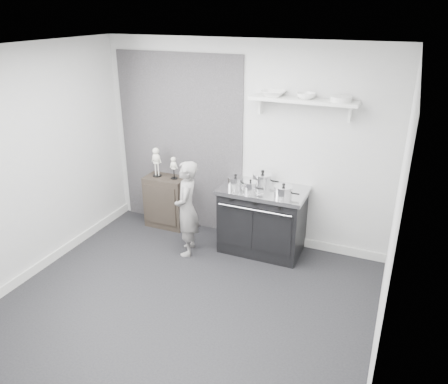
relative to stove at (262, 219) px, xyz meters
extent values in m
plane|color=black|center=(-0.41, -1.48, -0.45)|extent=(4.00, 4.00, 0.00)
cube|color=silver|center=(-0.41, 0.32, 0.90)|extent=(4.00, 0.02, 2.70)
cube|color=silver|center=(-0.41, -3.28, 0.90)|extent=(4.00, 0.02, 2.70)
cube|color=silver|center=(-2.41, -1.48, 0.90)|extent=(0.02, 3.60, 2.70)
cube|color=silver|center=(1.59, -1.48, 0.90)|extent=(0.02, 3.60, 2.70)
cube|color=silver|center=(-0.41, -1.48, 2.25)|extent=(4.00, 3.60, 0.02)
cube|color=black|center=(-1.36, 0.31, 0.80)|extent=(1.90, 0.02, 2.50)
cube|color=silver|center=(0.59, 0.30, -0.39)|extent=(2.00, 0.03, 0.12)
cube|color=silver|center=(-2.39, -1.48, -0.39)|extent=(0.03, 3.60, 0.12)
cube|color=silver|center=(0.39, 0.19, 1.57)|extent=(1.30, 0.26, 0.04)
cube|color=silver|center=(-0.16, 0.26, 1.45)|extent=(0.03, 0.12, 0.20)
cube|color=silver|center=(0.94, 0.26, 1.45)|extent=(0.03, 0.12, 0.20)
cube|color=black|center=(0.00, 0.00, -0.03)|extent=(1.05, 0.63, 0.84)
cube|color=silver|center=(0.00, 0.00, 0.42)|extent=(1.12, 0.67, 0.05)
cube|color=black|center=(-0.25, -0.31, -0.01)|extent=(0.44, 0.02, 0.55)
cube|color=black|center=(0.25, -0.31, -0.01)|extent=(0.44, 0.02, 0.55)
cylinder|color=silver|center=(0.00, -0.34, 0.29)|extent=(0.95, 0.02, 0.02)
cylinder|color=black|center=(-0.32, -0.33, 0.37)|extent=(0.04, 0.03, 0.04)
cylinder|color=black|center=(0.00, -0.33, 0.37)|extent=(0.04, 0.03, 0.04)
cylinder|color=black|center=(0.32, -0.33, 0.37)|extent=(0.04, 0.03, 0.04)
cube|color=black|center=(-1.53, 0.13, -0.07)|extent=(0.59, 0.35, 0.77)
imported|color=gray|center=(-0.88, -0.45, 0.19)|extent=(0.45, 0.54, 1.28)
cylinder|color=silver|center=(-0.36, -0.08, 0.50)|extent=(0.21, 0.21, 0.12)
cylinder|color=silver|center=(-0.36, -0.08, 0.57)|extent=(0.21, 0.21, 0.02)
sphere|color=black|center=(-0.36, -0.08, 0.60)|extent=(0.04, 0.04, 0.04)
cylinder|color=black|center=(-0.22, -0.08, 0.50)|extent=(0.10, 0.02, 0.02)
cylinder|color=silver|center=(-0.06, 0.13, 0.51)|extent=(0.26, 0.26, 0.14)
cylinder|color=silver|center=(-0.06, 0.13, 0.59)|extent=(0.27, 0.27, 0.02)
sphere|color=black|center=(-0.06, 0.13, 0.62)|extent=(0.05, 0.05, 0.05)
cylinder|color=black|center=(0.11, 0.13, 0.51)|extent=(0.10, 0.02, 0.02)
cylinder|color=silver|center=(0.30, -0.15, 0.50)|extent=(0.22, 0.22, 0.12)
cylinder|color=silver|center=(0.30, -0.15, 0.57)|extent=(0.23, 0.23, 0.02)
sphere|color=black|center=(0.30, -0.15, 0.60)|extent=(0.04, 0.04, 0.04)
cylinder|color=black|center=(0.45, -0.15, 0.50)|extent=(0.10, 0.02, 0.02)
cylinder|color=silver|center=(-0.12, -0.16, 0.50)|extent=(0.17, 0.17, 0.12)
cylinder|color=silver|center=(-0.12, -0.16, 0.57)|extent=(0.17, 0.17, 0.02)
sphere|color=black|center=(-0.12, -0.16, 0.59)|extent=(0.03, 0.03, 0.03)
cylinder|color=black|center=(0.00, -0.16, 0.50)|extent=(0.10, 0.02, 0.02)
imported|color=white|center=(0.02, 0.19, 1.62)|extent=(0.29, 0.29, 0.07)
imported|color=white|center=(0.42, 0.19, 1.62)|extent=(0.22, 0.22, 0.07)
cylinder|color=silver|center=(0.83, 0.19, 1.62)|extent=(0.24, 0.24, 0.06)
camera|label=1|loc=(1.54, -4.96, 2.60)|focal=35.00mm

